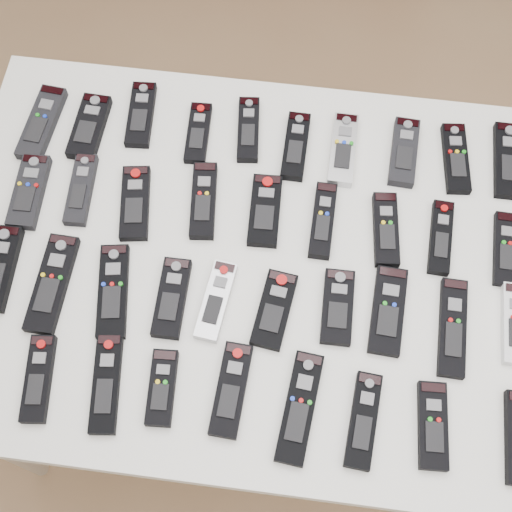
# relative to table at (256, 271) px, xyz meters

# --- Properties ---
(ground) EXTENTS (4.00, 4.00, 0.00)m
(ground) POSITION_rel_table_xyz_m (0.02, 0.02, -0.72)
(ground) COLOR #946D4B
(ground) RESTS_ON ground
(table) EXTENTS (1.25, 0.88, 0.78)m
(table) POSITION_rel_table_xyz_m (0.00, 0.00, 0.00)
(table) COLOR white
(table) RESTS_ON ground
(remote_0) EXTENTS (0.07, 0.19, 0.02)m
(remote_0) POSITION_rel_table_xyz_m (-0.50, 0.26, 0.07)
(remote_0) COLOR black
(remote_0) RESTS_ON table
(remote_1) EXTENTS (0.07, 0.16, 0.02)m
(remote_1) POSITION_rel_table_xyz_m (-0.40, 0.26, 0.07)
(remote_1) COLOR black
(remote_1) RESTS_ON table
(remote_2) EXTENTS (0.06, 0.17, 0.02)m
(remote_2) POSITION_rel_table_xyz_m (-0.29, 0.31, 0.07)
(remote_2) COLOR black
(remote_2) RESTS_ON table
(remote_3) EXTENTS (0.05, 0.15, 0.02)m
(remote_3) POSITION_rel_table_xyz_m (-0.16, 0.28, 0.07)
(remote_3) COLOR black
(remote_3) RESTS_ON table
(remote_4) EXTENTS (0.06, 0.16, 0.02)m
(remote_4) POSITION_rel_table_xyz_m (-0.06, 0.30, 0.07)
(remote_4) COLOR black
(remote_4) RESTS_ON table
(remote_5) EXTENTS (0.05, 0.16, 0.02)m
(remote_5) POSITION_rel_table_xyz_m (0.05, 0.27, 0.07)
(remote_5) COLOR black
(remote_5) RESTS_ON table
(remote_6) EXTENTS (0.05, 0.17, 0.02)m
(remote_6) POSITION_rel_table_xyz_m (0.15, 0.27, 0.07)
(remote_6) COLOR #B7B7BC
(remote_6) RESTS_ON table
(remote_7) EXTENTS (0.06, 0.16, 0.02)m
(remote_7) POSITION_rel_table_xyz_m (0.28, 0.28, 0.07)
(remote_7) COLOR black
(remote_7) RESTS_ON table
(remote_8) EXTENTS (0.07, 0.17, 0.02)m
(remote_8) POSITION_rel_table_xyz_m (0.39, 0.28, 0.07)
(remote_8) COLOR black
(remote_8) RESTS_ON table
(remote_9) EXTENTS (0.06, 0.18, 0.02)m
(remote_9) POSITION_rel_table_xyz_m (0.51, 0.29, 0.07)
(remote_9) COLOR black
(remote_9) RESTS_ON table
(remote_10) EXTENTS (0.06, 0.17, 0.02)m
(remote_10) POSITION_rel_table_xyz_m (-0.49, 0.09, 0.07)
(remote_10) COLOR black
(remote_10) RESTS_ON table
(remote_11) EXTENTS (0.05, 0.17, 0.02)m
(remote_11) POSITION_rel_table_xyz_m (-0.38, 0.11, 0.07)
(remote_11) COLOR black
(remote_11) RESTS_ON table
(remote_12) EXTENTS (0.08, 0.17, 0.02)m
(remote_12) POSITION_rel_table_xyz_m (-0.26, 0.09, 0.07)
(remote_12) COLOR black
(remote_12) RESTS_ON table
(remote_13) EXTENTS (0.07, 0.18, 0.02)m
(remote_13) POSITION_rel_table_xyz_m (-0.12, 0.11, 0.07)
(remote_13) COLOR black
(remote_13) RESTS_ON table
(remote_14) EXTENTS (0.07, 0.16, 0.02)m
(remote_14) POSITION_rel_table_xyz_m (0.00, 0.11, 0.07)
(remote_14) COLOR black
(remote_14) RESTS_ON table
(remote_15) EXTENTS (0.05, 0.17, 0.02)m
(remote_15) POSITION_rel_table_xyz_m (0.13, 0.10, 0.07)
(remote_15) COLOR black
(remote_15) RESTS_ON table
(remote_16) EXTENTS (0.06, 0.16, 0.02)m
(remote_16) POSITION_rel_table_xyz_m (0.25, 0.10, 0.07)
(remote_16) COLOR black
(remote_16) RESTS_ON table
(remote_17) EXTENTS (0.05, 0.16, 0.02)m
(remote_17) POSITION_rel_table_xyz_m (0.37, 0.09, 0.07)
(remote_17) COLOR black
(remote_17) RESTS_ON table
(remote_18) EXTENTS (0.05, 0.16, 0.02)m
(remote_18) POSITION_rel_table_xyz_m (0.49, 0.08, 0.07)
(remote_18) COLOR black
(remote_18) RESTS_ON table
(remote_20) EXTENTS (0.06, 0.21, 0.02)m
(remote_20) POSITION_rel_table_xyz_m (-0.39, -0.11, 0.07)
(remote_20) COLOR black
(remote_20) RESTS_ON table
(remote_21) EXTENTS (0.09, 0.20, 0.02)m
(remote_21) POSITION_rel_table_xyz_m (-0.27, -0.11, 0.07)
(remote_21) COLOR black
(remote_21) RESTS_ON table
(remote_22) EXTENTS (0.05, 0.16, 0.02)m
(remote_22) POSITION_rel_table_xyz_m (-0.15, -0.11, 0.07)
(remote_22) COLOR black
(remote_22) RESTS_ON table
(remote_23) EXTENTS (0.06, 0.17, 0.02)m
(remote_23) POSITION_rel_table_xyz_m (-0.07, -0.10, 0.07)
(remote_23) COLOR #B7B7BC
(remote_23) RESTS_ON table
(remote_24) EXTENTS (0.08, 0.16, 0.02)m
(remote_24) POSITION_rel_table_xyz_m (0.05, -0.10, 0.07)
(remote_24) COLOR black
(remote_24) RESTS_ON table
(remote_25) EXTENTS (0.06, 0.15, 0.02)m
(remote_25) POSITION_rel_table_xyz_m (0.17, -0.08, 0.07)
(remote_25) COLOR black
(remote_25) RESTS_ON table
(remote_26) EXTENTS (0.07, 0.18, 0.02)m
(remote_26) POSITION_rel_table_xyz_m (0.27, -0.08, 0.07)
(remote_26) COLOR black
(remote_26) RESTS_ON table
(remote_27) EXTENTS (0.05, 0.20, 0.02)m
(remote_27) POSITION_rel_table_xyz_m (0.39, -0.10, 0.07)
(remote_27) COLOR black
(remote_27) RESTS_ON table
(remote_29) EXTENTS (0.06, 0.17, 0.02)m
(remote_29) POSITION_rel_table_xyz_m (-0.37, -0.29, 0.07)
(remote_29) COLOR black
(remote_29) RESTS_ON table
(remote_30) EXTENTS (0.07, 0.19, 0.02)m
(remote_30) POSITION_rel_table_xyz_m (-0.24, -0.29, 0.07)
(remote_30) COLOR black
(remote_30) RESTS_ON table
(remote_31) EXTENTS (0.06, 0.14, 0.02)m
(remote_31) POSITION_rel_table_xyz_m (-0.14, -0.28, 0.07)
(remote_31) COLOR black
(remote_31) RESTS_ON table
(remote_32) EXTENTS (0.06, 0.18, 0.02)m
(remote_32) POSITION_rel_table_xyz_m (-0.01, -0.27, 0.07)
(remote_32) COLOR black
(remote_32) RESTS_ON table
(remote_33) EXTENTS (0.07, 0.21, 0.02)m
(remote_33) POSITION_rel_table_xyz_m (0.12, -0.29, 0.07)
(remote_33) COLOR black
(remote_33) RESTS_ON table
(remote_34) EXTENTS (0.06, 0.18, 0.02)m
(remote_34) POSITION_rel_table_xyz_m (0.23, -0.30, 0.07)
(remote_34) COLOR black
(remote_34) RESTS_ON table
(remote_35) EXTENTS (0.06, 0.16, 0.02)m
(remote_35) POSITION_rel_table_xyz_m (0.36, -0.29, 0.07)
(remote_35) COLOR black
(remote_35) RESTS_ON table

